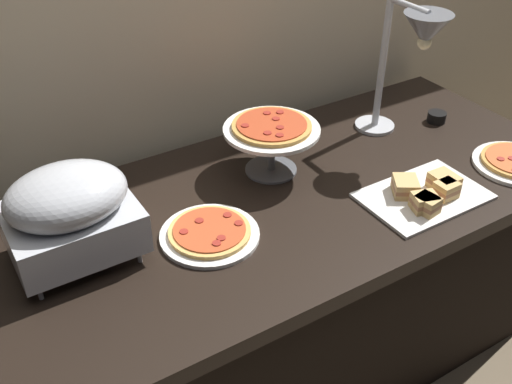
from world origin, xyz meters
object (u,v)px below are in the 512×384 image
at_px(chafing_dish, 70,211).
at_px(pizza_plate_center, 210,233).
at_px(sandwich_platter, 426,194).
at_px(heat_lamp, 417,42).
at_px(sauce_cup_near, 437,117).
at_px(pizza_plate_raised_stand, 272,133).

bearing_deg(chafing_dish, pizza_plate_center, -18.33).
distance_m(chafing_dish, sandwich_platter, 1.01).
distance_m(heat_lamp, sandwich_platter, 0.48).
bearing_deg(chafing_dish, sauce_cup_near, 1.84).
height_order(chafing_dish, sauce_cup_near, chafing_dish).
relative_size(chafing_dish, sandwich_platter, 0.87).
relative_size(pizza_plate_raised_stand, sauce_cup_near, 4.47).
xyz_separation_m(pizza_plate_center, pizza_plate_raised_stand, (0.33, 0.19, 0.12)).
bearing_deg(sandwich_platter, pizza_plate_raised_stand, 128.89).
relative_size(pizza_plate_center, pizza_plate_raised_stand, 0.92).
bearing_deg(heat_lamp, pizza_plate_center, -172.63).
bearing_deg(heat_lamp, sandwich_platter, -120.62).
xyz_separation_m(chafing_dish, pizza_plate_raised_stand, (0.66, 0.08, -0.01)).
relative_size(chafing_dish, pizza_plate_center, 1.17).
xyz_separation_m(heat_lamp, pizza_plate_center, (-0.80, -0.10, -0.35)).
height_order(pizza_plate_raised_stand, sauce_cup_near, pizza_plate_raised_stand).
bearing_deg(pizza_plate_center, sandwich_platter, -16.20).
bearing_deg(pizza_plate_raised_stand, pizza_plate_center, -149.22).
bearing_deg(pizza_plate_center, heat_lamp, 7.37).
height_order(pizza_plate_center, sauce_cup_near, sauce_cup_near).
bearing_deg(pizza_plate_raised_stand, sandwich_platter, -51.11).
bearing_deg(pizza_plate_center, chafing_dish, 161.67).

